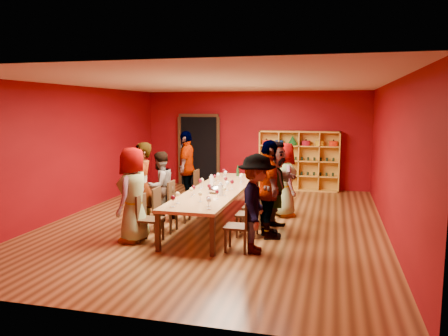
{
  "coord_description": "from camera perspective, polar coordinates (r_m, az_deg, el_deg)",
  "views": [
    {
      "loc": [
        2.41,
        -8.99,
        2.47
      ],
      "look_at": [
        0.05,
        0.37,
        1.15
      ],
      "focal_mm": 35.0,
      "sensor_mm": 36.0,
      "label": 1
    }
  ],
  "objects": [
    {
      "name": "person_right_1",
      "position": [
        8.35,
        5.86,
        -2.81
      ],
      "size": [
        0.87,
        1.21,
        1.88
      ],
      "primitive_type": "imported",
      "rotation": [
        0.0,
        0.0,
        1.94
      ],
      "color": "#151B3B",
      "rests_on": "ground"
    },
    {
      "name": "wine_glass_12",
      "position": [
        8.6,
        -4.28,
        -2.86
      ],
      "size": [
        0.07,
        0.07,
        0.18
      ],
      "color": "white",
      "rests_on": "tasting_table"
    },
    {
      "name": "wine_glass_5",
      "position": [
        9.57,
        -2.89,
        -1.67
      ],
      "size": [
        0.08,
        0.08,
        0.21
      ],
      "color": "white",
      "rests_on": "tasting_table"
    },
    {
      "name": "person_right_2",
      "position": [
        8.98,
        6.47,
        -2.19
      ],
      "size": [
        0.8,
        1.77,
        1.84
      ],
      "primitive_type": "imported",
      "rotation": [
        0.0,
        0.0,
        1.39
      ],
      "color": "#CD8998",
      "rests_on": "ground"
    },
    {
      "name": "wine_glass_10",
      "position": [
        7.54,
        -2.0,
        -4.25
      ],
      "size": [
        0.08,
        0.08,
        0.21
      ],
      "color": "white",
      "rests_on": "tasting_table"
    },
    {
      "name": "wine_glass_20",
      "position": [
        11.27,
        -0.04,
        -0.34
      ],
      "size": [
        0.07,
        0.07,
        0.18
      ],
      "color": "white",
      "rests_on": "tasting_table"
    },
    {
      "name": "doorway",
      "position": [
        14.14,
        -3.23,
        2.31
      ],
      "size": [
        1.4,
        0.17,
        2.3
      ],
      "color": "black",
      "rests_on": "ground"
    },
    {
      "name": "wine_glass_3",
      "position": [
        10.15,
        2.19,
        -1.22
      ],
      "size": [
        0.07,
        0.07,
        0.18
      ],
      "color": "white",
      "rests_on": "tasting_table"
    },
    {
      "name": "chair_person_left_2",
      "position": [
        9.66,
        -6.28,
        -4.06
      ],
      "size": [
        0.42,
        0.42,
        0.89
      ],
      "color": "#301D10",
      "rests_on": "ground"
    },
    {
      "name": "shelving_unit",
      "position": [
        13.43,
        9.76,
        1.32
      ],
      "size": [
        2.4,
        0.4,
        1.8
      ],
      "color": "gold",
      "rests_on": "ground"
    },
    {
      "name": "person_right_0",
      "position": [
        7.5,
        4.26,
        -4.67
      ],
      "size": [
        0.57,
        1.15,
        1.71
      ],
      "primitive_type": "imported",
      "rotation": [
        0.0,
        0.0,
        1.67
      ],
      "color": "#141838",
      "rests_on": "ground"
    },
    {
      "name": "wine_glass_2",
      "position": [
        8.12,
        -3.12,
        -3.45
      ],
      "size": [
        0.08,
        0.08,
        0.19
      ],
      "color": "white",
      "rests_on": "tasting_table"
    },
    {
      "name": "chair_person_right_2",
      "position": [
        9.11,
        4.36,
        -4.75
      ],
      "size": [
        0.42,
        0.42,
        0.89
      ],
      "color": "#301D10",
      "rests_on": "ground"
    },
    {
      "name": "chair_person_right_0",
      "position": [
        7.63,
        2.34,
        -7.23
      ],
      "size": [
        0.42,
        0.42,
        0.89
      ],
      "color": "#301D10",
      "rests_on": "ground"
    },
    {
      "name": "room_shell",
      "position": [
        9.36,
        -0.84,
        1.84
      ],
      "size": [
        7.1,
        9.1,
        3.04
      ],
      "color": "#5A3217",
      "rests_on": "ground"
    },
    {
      "name": "wine_glass_7",
      "position": [
        10.27,
        -1.24,
        -1.13
      ],
      "size": [
        0.07,
        0.07,
        0.18
      ],
      "color": "white",
      "rests_on": "tasting_table"
    },
    {
      "name": "wine_glass_18",
      "position": [
        8.35,
        -0.92,
        -3.17
      ],
      "size": [
        0.07,
        0.07,
        0.18
      ],
      "color": "white",
      "rests_on": "tasting_table"
    },
    {
      "name": "wine_glass_22",
      "position": [
        9.19,
        0.43,
        -2.05
      ],
      "size": [
        0.08,
        0.08,
        0.21
      ],
      "color": "white",
      "rests_on": "tasting_table"
    },
    {
      "name": "wine_glass_11",
      "position": [
        7.76,
        -2.06,
        -4.05
      ],
      "size": [
        0.07,
        0.07,
        0.18
      ],
      "color": "white",
      "rests_on": "tasting_table"
    },
    {
      "name": "chair_person_left_0",
      "position": [
        8.26,
        -10.07,
        -6.18
      ],
      "size": [
        0.42,
        0.42,
        0.89
      ],
      "color": "#301D10",
      "rests_on": "ground"
    },
    {
      "name": "chair_person_left_4",
      "position": [
        11.35,
        -3.07,
        -2.24
      ],
      "size": [
        0.42,
        0.42,
        0.89
      ],
      "color": "#301D10",
      "rests_on": "ground"
    },
    {
      "name": "tasting_table",
      "position": [
        9.48,
        -0.83,
        -2.99
      ],
      "size": [
        1.1,
        4.5,
        0.75
      ],
      "color": "#B07C49",
      "rests_on": "ground"
    },
    {
      "name": "wine_glass_1",
      "position": [
        10.83,
        0.2,
        -0.62
      ],
      "size": [
        0.08,
        0.08,
        0.19
      ],
      "color": "white",
      "rests_on": "tasting_table"
    },
    {
      "name": "wine_glass_23",
      "position": [
        8.0,
        -6.08,
        -3.52
      ],
      "size": [
        0.09,
        0.09,
        0.22
      ],
      "color": "white",
      "rests_on": "tasting_table"
    },
    {
      "name": "wine_glass_0",
      "position": [
        10.49,
        -0.78,
        -0.92
      ],
      "size": [
        0.07,
        0.07,
        0.18
      ],
      "color": "white",
      "rests_on": "tasting_table"
    },
    {
      "name": "wine_glass_15",
      "position": [
        9.42,
        -3.11,
        -1.75
      ],
      "size": [
        0.09,
        0.09,
        0.22
      ],
      "color": "white",
      "rests_on": "tasting_table"
    },
    {
      "name": "person_left_2",
      "position": [
        9.74,
        -8.35,
        -2.37
      ],
      "size": [
        0.68,
        0.85,
        1.53
      ],
      "primitive_type": "imported",
      "rotation": [
        0.0,
        0.0,
        -2.0
      ],
      "color": "#5B7EBC",
      "rests_on": "ground"
    },
    {
      "name": "person_left_0",
      "position": [
        8.28,
        -11.77,
        -3.44
      ],
      "size": [
        0.49,
        0.87,
        1.76
      ],
      "primitive_type": "imported",
      "rotation": [
        0.0,
        0.0,
        -1.59
      ],
      "color": "pink",
      "rests_on": "ground"
    },
    {
      "name": "wine_glass_9",
      "position": [
        9.83,
        0.22,
        -1.47
      ],
      "size": [
        0.08,
        0.08,
        0.19
      ],
      "color": "white",
      "rests_on": "tasting_table"
    },
    {
      "name": "wine_glass_16",
      "position": [
        11.06,
        0.01,
        -0.37
      ],
      "size": [
        0.08,
        0.08,
        0.21
      ],
      "color": "white",
      "rests_on": "tasting_table"
    },
    {
      "name": "carafe_b",
      "position": [
        8.69,
        -0.44,
        -2.83
      ],
      "size": [
        0.13,
        0.13,
        0.27
      ],
      "color": "white",
      "rests_on": "tasting_table"
    },
    {
      "name": "wine_bottle",
      "position": [
        11.17,
        1.8,
        -0.52
      ],
      "size": [
        0.09,
        0.09,
        0.28
      ],
      "color": "#133519",
      "rests_on": "tasting_table"
    },
    {
      "name": "chair_person_right_3",
      "position": [
        10.22,
        5.47,
        -3.39
      ],
      "size": [
        0.42,
        0.42,
        0.89
      ],
      "color": "#301D10",
      "rests_on": "ground"
    },
    {
      "name": "person_right_3",
      "position": [
        10.11,
        7.89,
        -1.53
      ],
      "size": [
        0.76,
        0.94,
        1.7
      ],
      "primitive_type": "imported",
      "rotation": [
        0.0,
        0.0,
        2.0
      ],
      "color": "silver",
      "rests_on": "ground"
    },
    {
      "name": "spittoon_bowl",
      "position": [
        8.97,
        -1.1,
        -2.82
      ],
      "size": [
        0.3,
        0.3,
        0.17
      ],
      "primitive_type": "ellipsoid",
      "color": "silver",
      "rests_on": "tasting_table"
    },
    {
      "name": "chair_person_left_1",
      "position": [
        8.91,
        -8.13,
        -5.1
      ],
      "size": [
        0.42,
        0.42,
        0.89
      ],
      "color": "#301D10",
      "rests_on": "ground"
    },
    {
      "name": "wine_glass_4",
      "position": [
        10.94,
        3.21,
        -0.54
      ],
      "size": [
        0.08,
        0.08,
        0.19
      ],
      "color": "white",
      "rests_on": "tasting_table"
    },
    {
      "name": "carafe_a",
      "position": [
        9.8,
        -1.65,
        -1.67
      ],
      "size": [
        0.12,
        0.12,
        0.25
      ],
      "color": "white",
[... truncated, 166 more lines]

